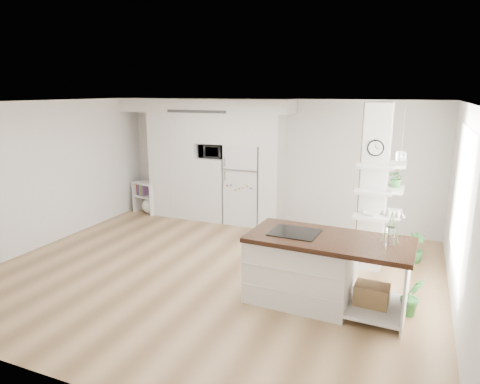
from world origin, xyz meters
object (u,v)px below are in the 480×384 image
object	(u,v)px
kitchen_island	(310,267)
bookshelf	(148,200)
refrigerator	(245,184)
floor_plant_a	(412,296)

from	to	relation	value
kitchen_island	bookshelf	world-z (taller)	kitchen_island
refrigerator	kitchen_island	bearing A→B (deg)	-54.18
floor_plant_a	kitchen_island	bearing A→B (deg)	-174.14
kitchen_island	floor_plant_a	size ratio (longest dim) A/B	4.09
kitchen_island	refrigerator	bearing A→B (deg)	128.23
kitchen_island	bookshelf	bearing A→B (deg)	150.87
bookshelf	floor_plant_a	world-z (taller)	bookshelf
refrigerator	bookshelf	distance (m)	2.52
refrigerator	kitchen_island	distance (m)	3.76
kitchen_island	bookshelf	xyz separation A→B (m)	(-4.64, 2.85, -0.18)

